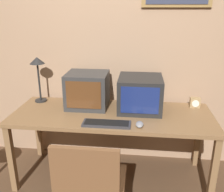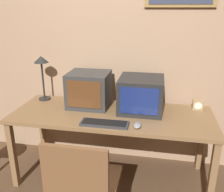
% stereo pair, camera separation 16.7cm
% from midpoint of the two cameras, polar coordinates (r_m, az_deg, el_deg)
% --- Properties ---
extents(wall_back, '(8.00, 0.08, 2.60)m').
position_cam_midpoint_polar(wall_back, '(2.75, 3.71, 10.72)').
color(wall_back, tan).
rests_on(wall_back, ground_plane).
extents(desk, '(1.96, 0.75, 0.74)m').
position_cam_midpoint_polar(desk, '(2.49, 1.92, -5.46)').
color(desk, olive).
rests_on(desk, ground_plane).
extents(monitor_left, '(0.42, 0.38, 0.36)m').
position_cam_midpoint_polar(monitor_left, '(2.59, -3.45, 1.49)').
color(monitor_left, '#333333').
rests_on(monitor_left, desk).
extents(monitor_right, '(0.43, 0.44, 0.34)m').
position_cam_midpoint_polar(monitor_right, '(2.50, 8.53, 0.38)').
color(monitor_right, black).
rests_on(monitor_right, desk).
extents(keyboard_main, '(0.43, 0.14, 0.03)m').
position_cam_midpoint_polar(keyboard_main, '(2.22, 0.42, -6.32)').
color(keyboard_main, '#333338').
rests_on(keyboard_main, desk).
extents(mouse_near_keyboard, '(0.07, 0.12, 0.03)m').
position_cam_midpoint_polar(mouse_near_keyboard, '(2.20, 7.98, -6.66)').
color(mouse_near_keyboard, gray).
rests_on(mouse_near_keyboard, desk).
extents(desk_clock, '(0.10, 0.06, 0.10)m').
position_cam_midpoint_polar(desk_clock, '(2.70, 20.71, -1.93)').
color(desk_clock, '#A38456').
rests_on(desk_clock, desk).
extents(desk_lamp, '(0.16, 0.16, 0.49)m').
position_cam_midpoint_polar(desk_lamp, '(2.80, -14.15, 6.66)').
color(desk_lamp, black).
rests_on(desk_lamp, desk).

